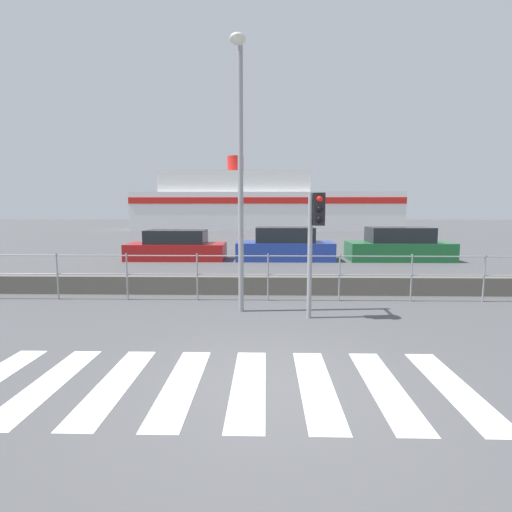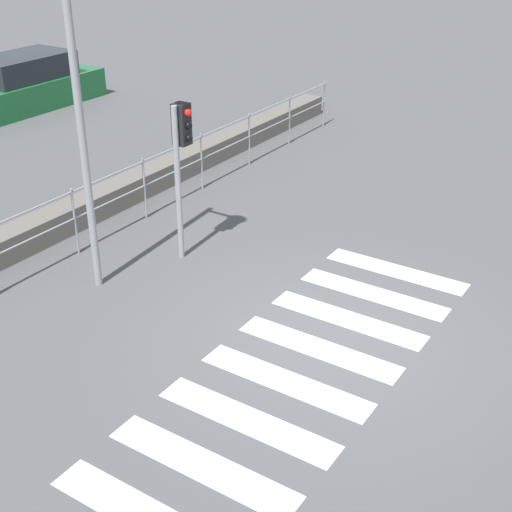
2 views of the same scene
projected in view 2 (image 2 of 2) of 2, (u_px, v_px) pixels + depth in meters
ground_plane at (328, 339)px, 10.13m from camera, size 160.00×160.00×0.00m
crosswalk at (303, 364)px, 9.58m from camera, size 6.75×2.40×0.01m
seawall at (43, 229)px, 12.84m from camera, size 20.12×0.55×0.49m
harbor_fence at (74, 212)px, 12.17m from camera, size 18.15×0.04×1.21m
traffic_light_far at (181, 147)px, 11.58m from camera, size 0.34×0.32×2.67m
streetlamp at (82, 58)px, 9.80m from camera, size 0.32×0.98×5.84m
parked_car_green at (25, 85)px, 20.67m from camera, size 4.60×1.89×1.50m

